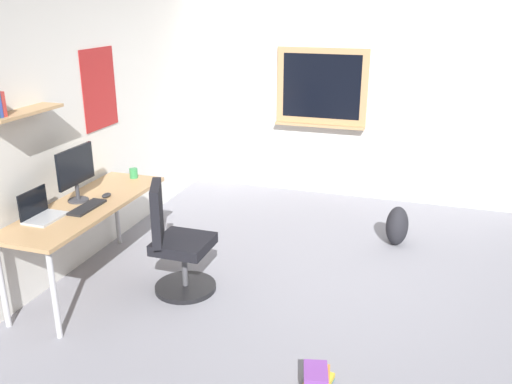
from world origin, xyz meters
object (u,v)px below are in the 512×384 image
object	(u,v)px
laptop	(40,212)
keyboard	(87,207)
office_chair	(176,246)
computer_mouse	(106,195)
desk	(87,212)
book_stack_on_floor	(317,379)
monitor_primary	(76,170)
coffee_mug	(134,173)
backpack	(397,226)

from	to	relation	value
laptop	keyboard	distance (m)	0.37
office_chair	computer_mouse	size ratio (longest dim) A/B	9.13
desk	book_stack_on_floor	world-z (taller)	desk
keyboard	computer_mouse	xyz separation A→B (m)	(0.28, 0.00, 0.01)
desk	book_stack_on_floor	xyz separation A→B (m)	(-0.75, -2.14, -0.59)
monitor_primary	book_stack_on_floor	xyz separation A→B (m)	(-0.79, -2.23, -0.93)
office_chair	coffee_mug	xyz separation A→B (m)	(0.63, 0.73, 0.37)
laptop	keyboard	world-z (taller)	laptop
office_chair	keyboard	distance (m)	0.78
monitor_primary	keyboard	distance (m)	0.33
monitor_primary	laptop	bearing A→B (deg)	173.47
laptop	coffee_mug	size ratio (longest dim) A/B	3.37
monitor_primary	book_stack_on_floor	bearing A→B (deg)	-109.52
backpack	book_stack_on_floor	xyz separation A→B (m)	(-2.38, 0.30, -0.12)
desk	book_stack_on_floor	distance (m)	2.34
coffee_mug	office_chair	bearing A→B (deg)	-130.74
laptop	backpack	size ratio (longest dim) A/B	0.78
laptop	computer_mouse	world-z (taller)	laptop
monitor_primary	keyboard	bearing A→B (deg)	-127.47
laptop	book_stack_on_floor	world-z (taller)	laptop
desk	office_chair	size ratio (longest dim) A/B	1.77
laptop	coffee_mug	bearing A→B (deg)	-8.27
backpack	monitor_primary	bearing A→B (deg)	122.18
laptop	keyboard	xyz separation A→B (m)	(0.29, -0.21, -0.04)
office_chair	monitor_primary	bearing A→B (deg)	94.89
computer_mouse	coffee_mug	bearing A→B (deg)	5.23
desk	monitor_primary	distance (m)	0.36
keyboard	backpack	bearing A→B (deg)	-54.00
office_chair	monitor_primary	size ratio (longest dim) A/B	2.05
monitor_primary	computer_mouse	bearing A→B (deg)	-47.02
office_chair	desk	bearing A→B (deg)	98.65
laptop	book_stack_on_floor	distance (m)	2.42
monitor_primary	book_stack_on_floor	world-z (taller)	monitor_primary
desk	computer_mouse	bearing A→B (deg)	-20.27
office_chair	laptop	xyz separation A→B (m)	(-0.49, 0.89, 0.38)
desk	coffee_mug	size ratio (longest dim) A/B	18.31
laptop	desk	bearing A→B (deg)	-20.38
keyboard	coffee_mug	bearing A→B (deg)	3.46
coffee_mug	book_stack_on_floor	size ratio (longest dim) A/B	0.36
laptop	backpack	distance (m)	3.33
coffee_mug	book_stack_on_floor	bearing A→B (deg)	-125.15
desk	laptop	xyz separation A→B (m)	(-0.38, 0.14, 0.13)
desk	monitor_primary	xyz separation A→B (m)	(0.04, 0.09, 0.34)
monitor_primary	backpack	distance (m)	3.10
monitor_primary	desk	bearing A→B (deg)	-114.46
desk	computer_mouse	xyz separation A→B (m)	(0.20, -0.07, 0.09)
monitor_primary	coffee_mug	world-z (taller)	monitor_primary
office_chair	computer_mouse	world-z (taller)	office_chair
book_stack_on_floor	laptop	bearing A→B (deg)	80.77
keyboard	book_stack_on_floor	xyz separation A→B (m)	(-0.67, -2.07, -0.67)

